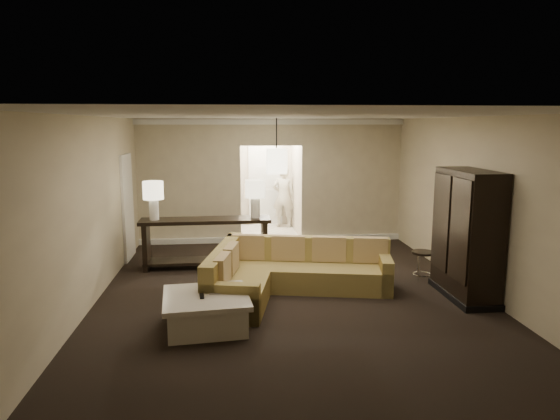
{
  "coord_description": "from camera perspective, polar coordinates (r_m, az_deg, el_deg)",
  "views": [
    {
      "loc": [
        -0.91,
        -7.24,
        2.68
      ],
      "look_at": [
        -0.08,
        1.2,
        1.22
      ],
      "focal_mm": 32.0,
      "sensor_mm": 36.0,
      "label": 1
    }
  ],
  "objects": [
    {
      "name": "ground",
      "position": [
        7.78,
        1.46,
        -10.37
      ],
      "size": [
        8.0,
        8.0,
        0.0
      ],
      "primitive_type": "plane",
      "color": "black",
      "rests_on": "ground"
    },
    {
      "name": "wall_back",
      "position": [
        11.35,
        -0.99,
        3.32
      ],
      "size": [
        6.0,
        0.04,
        2.8
      ],
      "primitive_type": "cube",
      "color": "beige",
      "rests_on": "ground"
    },
    {
      "name": "wall_front",
      "position": [
        3.6,
        9.55,
        -11.13
      ],
      "size": [
        6.0,
        0.04,
        2.8
      ],
      "primitive_type": "cube",
      "color": "beige",
      "rests_on": "ground"
    },
    {
      "name": "wall_left",
      "position": [
        7.65,
        -21.4,
        -0.52
      ],
      "size": [
        0.04,
        8.0,
        2.8
      ],
      "primitive_type": "cube",
      "color": "beige",
      "rests_on": "ground"
    },
    {
      "name": "wall_right",
      "position": [
        8.33,
        22.45,
        0.21
      ],
      "size": [
        0.04,
        8.0,
        2.8
      ],
      "primitive_type": "cube",
      "color": "beige",
      "rests_on": "ground"
    },
    {
      "name": "ceiling",
      "position": [
        7.3,
        1.56,
        10.74
      ],
      "size": [
        6.0,
        8.0,
        0.02
      ],
      "primitive_type": "cube",
      "color": "silver",
      "rests_on": "wall_back"
    },
    {
      "name": "crown_molding",
      "position": [
        11.23,
        -0.99,
        10.04
      ],
      "size": [
        6.0,
        0.1,
        0.12
      ],
      "primitive_type": "cube",
      "color": "white",
      "rests_on": "wall_back"
    },
    {
      "name": "baseboard",
      "position": [
        11.53,
        -0.95,
        -3.34
      ],
      "size": [
        6.0,
        0.1,
        0.12
      ],
      "primitive_type": "cube",
      "color": "white",
      "rests_on": "ground"
    },
    {
      "name": "side_door",
      "position": [
        10.38,
        -17.0,
        0.33
      ],
      "size": [
        0.05,
        0.9,
        2.1
      ],
      "primitive_type": "cube",
      "color": "white",
      "rests_on": "ground"
    },
    {
      "name": "foyer",
      "position": [
        12.69,
        -1.48,
        3.55
      ],
      "size": [
        1.44,
        2.02,
        2.8
      ],
      "color": "beige",
      "rests_on": "ground"
    },
    {
      "name": "sectional_sofa",
      "position": [
        8.01,
        0.57,
        -7.27
      ],
      "size": [
        3.1,
        2.31,
        0.82
      ],
      "rotation": [
        0.0,
        0.0,
        -0.2
      ],
      "color": "brown",
      "rests_on": "ground"
    },
    {
      "name": "coffee_table",
      "position": [
        6.84,
        -8.42,
        -11.31
      ],
      "size": [
        1.22,
        1.22,
        0.47
      ],
      "rotation": [
        0.0,
        0.0,
        0.11
      ],
      "color": "beige",
      "rests_on": "ground"
    },
    {
      "name": "console_table",
      "position": [
        9.5,
        -8.45,
        -3.23
      ],
      "size": [
        2.43,
        0.6,
        0.94
      ],
      "rotation": [
        0.0,
        0.0,
        0.02
      ],
      "color": "black",
      "rests_on": "ground"
    },
    {
      "name": "armoire",
      "position": [
        8.22,
        20.54,
        -2.94
      ],
      "size": [
        0.59,
        1.39,
        2.0
      ],
      "color": "black",
      "rests_on": "ground"
    },
    {
      "name": "drink_table",
      "position": [
        9.06,
        16.02,
        -5.45
      ],
      "size": [
        0.4,
        0.4,
        0.5
      ],
      "rotation": [
        0.0,
        0.0,
        -0.29
      ],
      "color": "black",
      "rests_on": "ground"
    },
    {
      "name": "table_lamp_left",
      "position": [
        9.42,
        -14.28,
        1.76
      ],
      "size": [
        0.37,
        0.37,
        0.72
      ],
      "color": "white",
      "rests_on": "console_table"
    },
    {
      "name": "table_lamp_right",
      "position": [
        9.36,
        -2.85,
        2.0
      ],
      "size": [
        0.37,
        0.37,
        0.72
      ],
      "color": "white",
      "rests_on": "console_table"
    },
    {
      "name": "pendant_light",
      "position": [
        10.01,
        -0.4,
        5.63
      ],
      "size": [
        0.38,
        0.38,
        1.09
      ],
      "color": "black",
      "rests_on": "ceiling"
    },
    {
      "name": "person",
      "position": [
        13.04,
        0.42,
        1.9
      ],
      "size": [
        0.75,
        0.61,
        1.78
      ],
      "primitive_type": "imported",
      "rotation": [
        0.0,
        0.0,
        2.82
      ],
      "color": "beige",
      "rests_on": "ground"
    }
  ]
}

